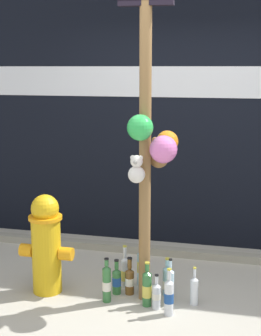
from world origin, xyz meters
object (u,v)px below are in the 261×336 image
at_px(bottle_10, 194,290).
at_px(bottle_9, 147,288).
at_px(bottle_0, 117,280).
at_px(bottle_2, 141,267).
at_px(bottle_7, 156,295).
at_px(fire_hydrant, 46,243).
at_px(bottle_5, 169,296).
at_px(bottle_6, 167,280).
at_px(bottle_1, 130,280).
at_px(bottle_11, 125,272).
at_px(bottle_8, 170,286).
at_px(bottle_4, 107,283).
at_px(bottle_3, 142,276).
at_px(memorial_post, 150,119).

bearing_deg(bottle_10, bottle_9, -163.50).
height_order(bottle_0, bottle_2, bottle_2).
bearing_deg(bottle_7, fire_hydrant, 174.64).
xyz_separation_m(bottle_5, bottle_6, (-0.08, 0.36, -0.03)).
distance_m(bottle_1, bottle_11, 0.15).
relative_size(bottle_6, bottle_8, 0.84).
relative_size(bottle_5, bottle_6, 1.16).
distance_m(bottle_6, bottle_7, 0.28).
xyz_separation_m(bottle_4, bottle_9, (0.35, 0.01, -0.01)).
relative_size(bottle_5, bottle_10, 1.19).
height_order(bottle_1, bottle_6, bottle_6).
distance_m(bottle_1, bottle_8, 0.40).
bearing_deg(bottle_5, bottle_8, 96.41).
relative_size(bottle_3, bottle_9, 0.94).
bearing_deg(bottle_9, bottle_7, -21.81).
xyz_separation_m(memorial_post, bottle_3, (-0.09, 0.15, -1.43)).
bearing_deg(bottle_7, bottle_2, 118.24).
bearing_deg(bottle_1, bottle_7, -37.51).
bearing_deg(bottle_9, bottle_10, 16.50).
xyz_separation_m(fire_hydrant, bottle_5, (1.14, -0.18, -0.29)).
distance_m(fire_hydrant, bottle_11, 0.77).
distance_m(bottle_2, bottle_10, 0.61).
distance_m(bottle_2, bottle_3, 0.16).
bearing_deg(bottle_7, memorial_post, 124.66).
height_order(bottle_7, bottle_8, bottle_8).
distance_m(memorial_post, bottle_8, 1.42).
bearing_deg(bottle_5, bottle_3, 129.56).
height_order(memorial_post, bottle_2, memorial_post).
bearing_deg(bottle_1, bottle_5, -36.71).
relative_size(memorial_post, bottle_10, 8.36).
relative_size(bottle_3, bottle_10, 1.09).
xyz_separation_m(bottle_0, bottle_9, (0.31, -0.16, 0.03)).
height_order(fire_hydrant, bottle_11, fire_hydrant).
bearing_deg(bottle_10, bottle_1, 173.23).
bearing_deg(bottle_7, bottle_0, 153.78).
height_order(memorial_post, bottle_0, memorial_post).
xyz_separation_m(bottle_1, bottle_11, (-0.08, 0.13, 0.02)).
distance_m(fire_hydrant, bottle_0, 0.71).
bearing_deg(bottle_5, bottle_4, 169.01).
distance_m(bottle_0, bottle_5, 0.59).
distance_m(bottle_4, bottle_7, 0.44).
bearing_deg(bottle_5, bottle_11, 138.18).
bearing_deg(memorial_post, bottle_11, 141.96).
distance_m(bottle_5, bottle_11, 0.64).
bearing_deg(bottle_2, bottle_3, -72.29).
xyz_separation_m(memorial_post, bottle_10, (0.40, 0.01, -1.45)).
bearing_deg(bottle_8, bottle_2, 134.73).
relative_size(fire_hydrant, bottle_6, 2.61).
relative_size(memorial_post, fire_hydrant, 3.14).
relative_size(bottle_1, bottle_7, 1.13).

